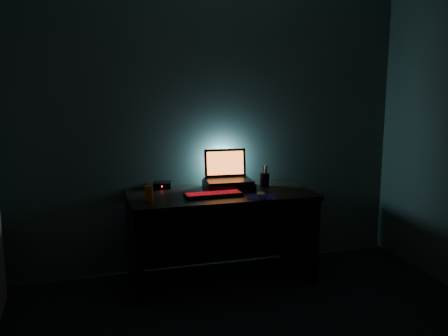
% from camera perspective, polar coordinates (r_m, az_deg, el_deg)
% --- Properties ---
extents(room, '(3.50, 4.00, 2.50)m').
position_cam_1_polar(room, '(2.47, 9.87, 0.13)').
color(room, black).
rests_on(room, ground).
extents(desk, '(1.50, 0.70, 0.75)m').
position_cam_1_polar(desk, '(4.18, -0.58, -6.09)').
color(desk, black).
rests_on(desk, ground).
extents(riser, '(0.42, 0.32, 0.06)m').
position_cam_1_polar(riser, '(4.19, 0.53, -1.97)').
color(riser, black).
rests_on(riser, desk).
extents(laptop, '(0.39, 0.30, 0.26)m').
position_cam_1_polar(laptop, '(4.22, 0.37, -0.63)').
color(laptop, black).
rests_on(laptop, riser).
extents(keyboard, '(0.46, 0.15, 0.03)m').
position_cam_1_polar(keyboard, '(3.94, -1.23, -3.03)').
color(keyboard, black).
rests_on(keyboard, desk).
extents(mousepad, '(0.27, 0.25, 0.00)m').
position_cam_1_polar(mousepad, '(3.92, 4.23, -3.30)').
color(mousepad, navy).
rests_on(mousepad, desk).
extents(mouse, '(0.08, 0.11, 0.03)m').
position_cam_1_polar(mouse, '(3.92, 4.23, -3.07)').
color(mouse, gray).
rests_on(mouse, mousepad).
extents(pen_cup, '(0.09, 0.09, 0.11)m').
position_cam_1_polar(pen_cup, '(4.28, 4.67, -1.37)').
color(pen_cup, black).
rests_on(pen_cup, desk).
extents(juice_glass, '(0.07, 0.07, 0.11)m').
position_cam_1_polar(juice_glass, '(3.84, -8.58, -2.85)').
color(juice_glass, '#CE580A').
rests_on(juice_glass, desk).
extents(router, '(0.17, 0.15, 0.05)m').
position_cam_1_polar(router, '(4.25, -7.06, -1.93)').
color(router, black).
rests_on(router, desk).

